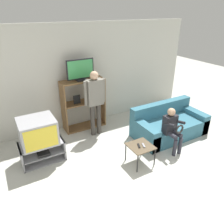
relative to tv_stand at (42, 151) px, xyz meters
name	(u,v)px	position (x,y,z in m)	size (l,w,h in m)	color
ground_plane	(163,203)	(1.43, -2.09, -0.21)	(18.00, 18.00, 0.00)	beige
wall_back	(82,76)	(1.43, 1.17, 1.09)	(6.40, 0.06, 2.60)	beige
tv_stand	(42,151)	(0.00, 0.00, 0.00)	(0.86, 0.49, 0.43)	#939399
television_main	(38,131)	(-0.02, 0.02, 0.48)	(0.69, 0.63, 0.51)	#9E9EA3
media_shelf	(83,104)	(1.31, 0.90, 0.45)	(1.08, 0.40, 1.30)	brown
television_flat	(80,70)	(1.28, 0.87, 1.33)	(0.67, 0.20, 0.51)	black
snack_table	(140,148)	(1.70, -1.06, 0.16)	(0.47, 0.47, 0.42)	brown
remote_control_black	(139,146)	(1.66, -1.05, 0.21)	(0.04, 0.14, 0.02)	black
remote_control_white	(144,145)	(1.75, -1.09, 0.21)	(0.04, 0.14, 0.02)	gray
couch	(168,125)	(2.99, -0.47, 0.04)	(1.78, 0.92, 0.75)	teal
person_standing_adult	(95,98)	(1.42, 0.42, 0.77)	(0.53, 0.20, 1.61)	#3D3833
person_seated_child	(172,127)	(2.57, -0.99, 0.36)	(0.33, 0.43, 0.98)	#2D2D38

